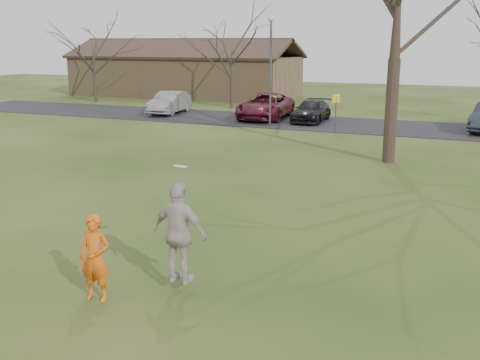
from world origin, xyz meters
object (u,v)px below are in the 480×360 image
car_3 (311,111)px  lamp_post (271,58)px  player_defender (95,258)px  car_1 (170,103)px  catching_play (180,233)px  building (185,74)px  car_2 (266,106)px

car_3 → lamp_post: lamp_post is taller
player_defender → car_1: bearing=109.8°
catching_play → building: bearing=118.3°
car_2 → catching_play: size_ratio=2.44×
building → car_3: bearing=-38.8°
car_1 → building: building is taller
car_1 → car_3: (10.06, -0.04, -0.11)m
player_defender → car_1: player_defender is taller
player_defender → car_2: bearing=96.3°
car_3 → player_defender: bearing=-85.1°
car_2 → lamp_post: 4.63m
car_2 → catching_play: catching_play is taller
car_2 → catching_play: 26.32m
catching_play → lamp_post: 23.10m
catching_play → building: 42.68m
player_defender → lamp_post: bearing=94.6°
player_defender → car_2: player_defender is taller
car_3 → building: building is taller
car_1 → lamp_post: 9.48m
catching_play → lamp_post: lamp_post is taller
car_3 → catching_play: 25.43m
catching_play → building: (-20.24, 37.57, 0.68)m
player_defender → building: (-18.89, 38.48, 1.08)m
car_1 → building: bearing=107.4°
car_3 → lamp_post: bearing=-121.4°
building → lamp_post: lamp_post is taller
car_3 → building: (-15.63, 12.57, 1.25)m
car_1 → car_3: car_1 is taller
car_2 → car_3: size_ratio=1.30×
player_defender → lamp_post: lamp_post is taller
player_defender → car_2: (-6.33, 26.08, -0.01)m
car_3 → catching_play: bearing=-81.8°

